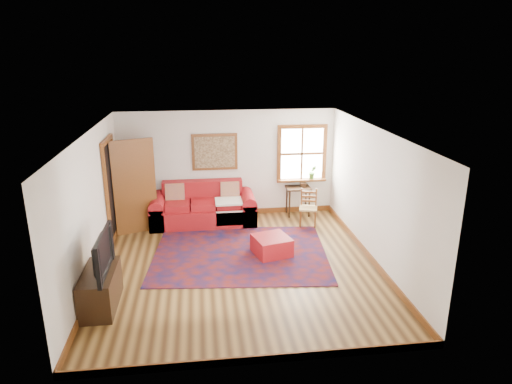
{
  "coord_description": "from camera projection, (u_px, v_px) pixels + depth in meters",
  "views": [
    {
      "loc": [
        -0.64,
        -7.57,
        3.86
      ],
      "look_at": [
        0.39,
        0.6,
        1.23
      ],
      "focal_mm": 32.0,
      "sensor_mm": 36.0,
      "label": 1
    }
  ],
  "objects": [
    {
      "name": "framed_artwork",
      "position": [
        215.0,
        152.0,
        10.47
      ],
      "size": [
        1.05,
        0.07,
        0.85
      ],
      "color": "brown",
      "rests_on": "ground"
    },
    {
      "name": "room_envelope",
      "position": [
        238.0,
        180.0,
        7.92
      ],
      "size": [
        5.04,
        5.54,
        2.52
      ],
      "color": "silver",
      "rests_on": "ground"
    },
    {
      "name": "television",
      "position": [
        97.0,
        254.0,
        6.8
      ],
      "size": [
        0.15,
        1.11,
        0.64
      ],
      "primitive_type": "imported",
      "rotation": [
        0.0,
        0.0,
        1.57
      ],
      "color": "black",
      "rests_on": "media_cabinet"
    },
    {
      "name": "media_cabinet",
      "position": [
        100.0,
        289.0,
        7.02
      ],
      "size": [
        0.49,
        1.08,
        0.6
      ],
      "primitive_type": "cube",
      "color": "black",
      "rests_on": "ground"
    },
    {
      "name": "ground",
      "position": [
        239.0,
        266.0,
        8.41
      ],
      "size": [
        5.5,
        5.5,
        0.0
      ],
      "primitive_type": "plane",
      "color": "#442A12",
      "rests_on": "ground"
    },
    {
      "name": "red_ottoman",
      "position": [
        272.0,
        246.0,
        8.82
      ],
      "size": [
        0.79,
        0.79,
        0.37
      ],
      "primitive_type": "cube",
      "rotation": [
        0.0,
        0.0,
        0.27
      ],
      "color": "#A2141A",
      "rests_on": "ground"
    },
    {
      "name": "ladder_back_chair",
      "position": [
        308.0,
        206.0,
        10.22
      ],
      "size": [
        0.47,
        0.46,
        0.83
      ],
      "color": "tan",
      "rests_on": "ground"
    },
    {
      "name": "persian_rug",
      "position": [
        240.0,
        253.0,
        8.9
      ],
      "size": [
        3.56,
        2.97,
        0.02
      ],
      "primitive_type": "cube",
      "rotation": [
        0.0,
        0.0,
        -0.1
      ],
      "color": "#61140D",
      "rests_on": "ground"
    },
    {
      "name": "window",
      "position": [
        303.0,
        159.0,
        10.78
      ],
      "size": [
        1.18,
        0.2,
        1.38
      ],
      "color": "white",
      "rests_on": "ground"
    },
    {
      "name": "red_leather_sofa",
      "position": [
        204.0,
        210.0,
        10.41
      ],
      "size": [
        2.36,
        0.97,
        0.92
      ],
      "color": "#A2141A",
      "rests_on": "ground"
    },
    {
      "name": "side_table",
      "position": [
        298.0,
        192.0,
        10.82
      ],
      "size": [
        0.57,
        0.43,
        0.69
      ],
      "color": "black",
      "rests_on": "ground"
    },
    {
      "name": "doorway",
      "position": [
        126.0,
        187.0,
        9.5
      ],
      "size": [
        0.89,
        1.08,
        2.14
      ],
      "color": "black",
      "rests_on": "ground"
    },
    {
      "name": "candle_hurricane",
      "position": [
        106.0,
        256.0,
        7.26
      ],
      "size": [
        0.12,
        0.12,
        0.18
      ],
      "color": "silver",
      "rests_on": "media_cabinet"
    }
  ]
}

